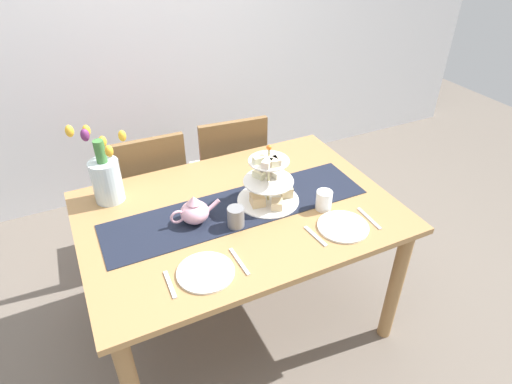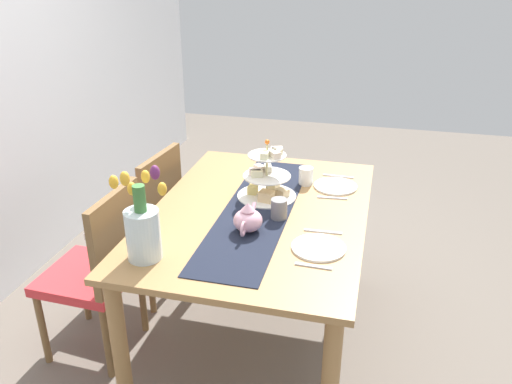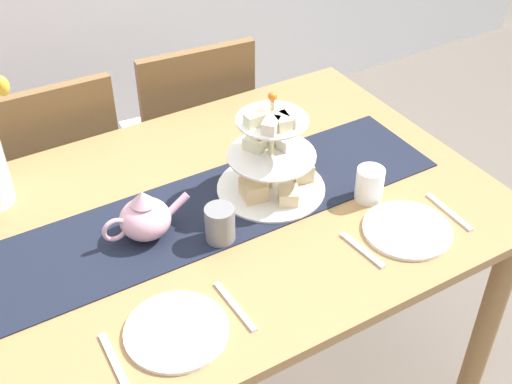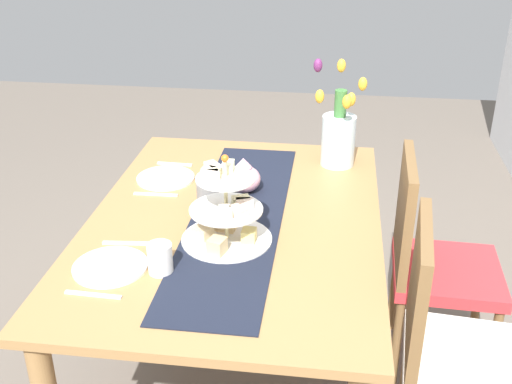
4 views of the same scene
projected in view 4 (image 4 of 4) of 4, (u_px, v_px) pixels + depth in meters
ground_plane at (237, 384)px, 2.55m from camera, size 8.00×8.00×0.00m
dining_table at (235, 245)px, 2.26m from camera, size 1.46×1.02×0.77m
chair_left at (430, 256)px, 2.49m from camera, size 0.44×0.44×0.91m
chair_right at (449, 343)px, 2.02m from camera, size 0.46×0.46×0.91m
table_runner at (237, 218)px, 2.21m from camera, size 1.27×0.32×0.00m
tiered_cake_stand at (225, 214)px, 2.03m from camera, size 0.30×0.30×0.30m
teapot at (244, 178)px, 2.38m from camera, size 0.24×0.13×0.14m
tulip_vase at (338, 134)px, 2.58m from camera, size 0.25×0.22×0.43m
dinner_plate_left at (166, 178)px, 2.51m from camera, size 0.23×0.23×0.01m
fork_left at (175, 164)px, 2.64m from camera, size 0.02×0.15×0.01m
knife_left at (156, 194)px, 2.38m from camera, size 0.02×0.17×0.01m
dinner_plate_right at (110, 267)px, 1.93m from camera, size 0.23×0.23×0.01m
fork_right at (125, 243)px, 2.06m from camera, size 0.03×0.15×0.01m
knife_right at (93, 295)px, 1.80m from camera, size 0.02×0.17×0.01m
mug_grey at (207, 196)px, 2.26m from camera, size 0.08×0.08×0.09m
mug_white_text at (160, 258)px, 1.89m from camera, size 0.08×0.08×0.09m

